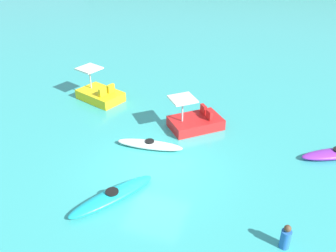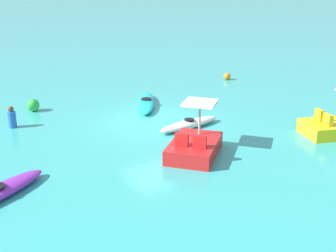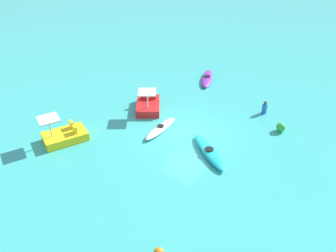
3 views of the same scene
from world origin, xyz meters
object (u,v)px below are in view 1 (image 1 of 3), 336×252
Objects in this scene: pedal_boat_red at (195,121)px; pedal_boat_yellow at (100,94)px; kayak_white at (150,145)px; kayak_cyan at (112,196)px; person_near_shore at (286,238)px.

pedal_boat_red and pedal_boat_yellow have the same top height.
pedal_boat_yellow is (-4.25, 3.63, 0.17)m from kayak_white.
pedal_boat_red is (1.44, 2.31, 0.17)m from kayak_white.
kayak_cyan is 1.13× the size of kayak_white.
pedal_boat_red is at bearing 58.20° from kayak_white.
kayak_white is 1.06× the size of pedal_boat_red.
pedal_boat_yellow reaches higher than kayak_cyan.
pedal_boat_yellow is at bearing 166.97° from pedal_boat_red.
kayak_cyan is at bearing -91.53° from kayak_white.
person_near_shore is (10.13, -7.50, 0.05)m from pedal_boat_yellow.
pedal_boat_yellow is (-5.68, 1.32, 0.00)m from pedal_boat_red.
kayak_white is at bearing 146.65° from person_near_shore.
kayak_white is 1.07× the size of pedal_boat_yellow.
pedal_boat_red is 3.18× the size of person_near_shore.
pedal_boat_yellow is at bearing 139.49° from kayak_white.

